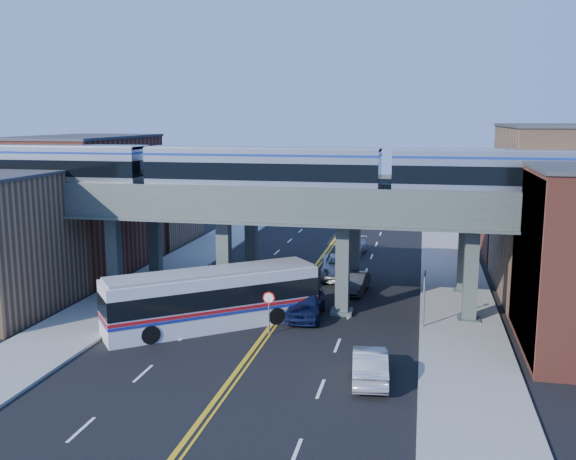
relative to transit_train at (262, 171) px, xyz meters
name	(u,v)px	position (x,y,z in m)	size (l,w,h in m)	color
ground	(251,352)	(1.32, -8.00, -9.26)	(120.00, 120.00, 0.00)	black
sidewalk_west	(135,291)	(-10.18, 2.00, -9.18)	(5.00, 70.00, 0.16)	gray
sidewalk_east	(459,311)	(12.82, 2.00, -9.18)	(5.00, 70.00, 0.16)	gray
building_west_b	(86,205)	(-17.18, 8.00, -3.76)	(8.00, 14.00, 11.00)	brown
building_west_c	(151,203)	(-17.18, 21.00, -5.26)	(8.00, 10.00, 8.00)	#8D6749
building_east_b	(560,212)	(19.82, 8.00, -3.26)	(8.00, 14.00, 12.00)	#8D6749
building_east_c	(530,208)	(19.82, 21.00, -4.76)	(8.00, 10.00, 9.00)	brown
mural_panel	(525,264)	(15.87, -4.00, -4.51)	(0.10, 9.50, 9.50)	#2AAEB9
elevated_viaduct_near	(282,214)	(1.32, 0.00, -2.79)	(52.00, 3.60, 7.40)	#414B49
elevated_viaduct_far	(302,201)	(1.32, 7.00, -2.79)	(52.00, 3.60, 7.40)	#414B49
transit_train	(262,171)	(0.00, 0.00, 0.00)	(47.00, 2.95, 3.43)	black
stop_sign	(269,306)	(1.62, -5.00, -7.50)	(0.76, 0.09, 2.63)	slate
traffic_signal	(424,292)	(10.52, -2.00, -6.96)	(0.15, 0.18, 4.10)	slate
transit_bus	(212,299)	(-2.10, -4.28, -7.52)	(12.12, 10.41, 3.39)	silver
car_lane_a	(306,303)	(3.12, -1.15, -8.34)	(2.17, 5.40, 1.84)	#11193F
car_lane_b	(355,283)	(5.62, 5.44, -8.54)	(1.52, 4.37, 1.44)	#2C2C2F
car_lane_c	(340,267)	(3.91, 9.63, -8.39)	(2.88, 6.25, 1.74)	silver
car_lane_d	(353,247)	(4.05, 18.72, -8.54)	(2.01, 4.95, 1.44)	#B5B5BA
car_parked_curb	(370,365)	(8.00, -10.45, -8.47)	(1.68, 4.81, 1.58)	#9E9FA2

